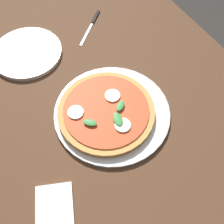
% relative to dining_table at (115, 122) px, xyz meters
% --- Properties ---
extents(ground_plane, '(6.00, 6.00, 0.00)m').
position_rel_dining_table_xyz_m(ground_plane, '(0.00, 0.00, -0.63)').
color(ground_plane, '#2D2B28').
extents(dining_table, '(1.54, 0.88, 0.72)m').
position_rel_dining_table_xyz_m(dining_table, '(0.00, 0.00, 0.00)').
color(dining_table, '#4C301E').
rests_on(dining_table, ground_plane).
extents(serving_tray, '(0.34, 0.34, 0.01)m').
position_rel_dining_table_xyz_m(serving_tray, '(0.02, -0.02, 0.10)').
color(serving_tray, silver).
rests_on(serving_tray, dining_table).
extents(pizza, '(0.28, 0.28, 0.03)m').
position_rel_dining_table_xyz_m(pizza, '(0.01, -0.04, 0.11)').
color(pizza, tan).
rests_on(pizza, serving_tray).
extents(plate_white, '(0.23, 0.23, 0.01)m').
position_rel_dining_table_xyz_m(plate_white, '(-0.33, -0.15, 0.10)').
color(plate_white, white).
rests_on(plate_white, dining_table).
extents(napkin, '(0.15, 0.13, 0.01)m').
position_rel_dining_table_xyz_m(napkin, '(0.18, -0.28, 0.09)').
color(napkin, white).
rests_on(napkin, dining_table).
extents(knife, '(0.13, 0.15, 0.01)m').
position_rel_dining_table_xyz_m(knife, '(-0.35, 0.11, 0.09)').
color(knife, black).
rests_on(knife, dining_table).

